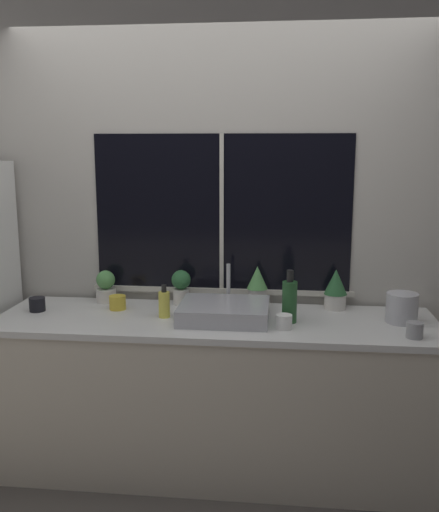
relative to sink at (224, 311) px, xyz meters
The scene contains 15 objects.
ground_plane 0.99m from the sink, 99.40° to the right, with size 14.00×14.00×0.00m, color #4C4742.
wall_back 0.59m from the sink, 97.57° to the left, with size 8.00×0.09×2.70m.
counter 0.49m from the sink, behind, with size 2.42×0.69×0.89m.
sink is the anchor object (origin of this frame).
potted_plant_far_left 0.80m from the sink, 160.22° to the left, with size 0.12×0.12×0.19m.
potted_plant_center_left 0.40m from the sink, 136.78° to the left, with size 0.11×0.11×0.21m.
potted_plant_center_right 0.33m from the sink, 58.25° to the left, with size 0.12×0.12×0.24m.
potted_plant_far_right 0.68m from the sink, 23.48° to the left, with size 0.13×0.13×0.23m.
soap_bottle 0.33m from the sink, behind, with size 0.06×0.06×0.18m.
bottle_tall 0.36m from the sink, ahead, with size 0.08×0.08×0.29m.
mug_yellow 0.65m from the sink, 169.18° to the left, with size 0.10×0.10×0.08m.
mug_white 0.35m from the sink, 22.52° to the right, with size 0.08×0.08×0.08m.
mug_grey 0.99m from the sink, 12.12° to the right, with size 0.08×0.08×0.08m.
mug_black 1.08m from the sink, behind, with size 0.09×0.09×0.08m.
kettle 0.95m from the sink, ahead, with size 0.17×0.17×0.18m.
Camera 1 is at (0.36, -2.65, 1.82)m, focal length 40.00 mm.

